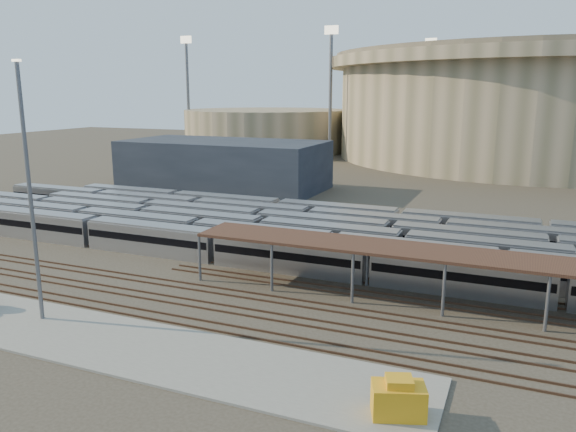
{
  "coord_description": "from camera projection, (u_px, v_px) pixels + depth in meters",
  "views": [
    {
      "loc": [
        23.38,
        -48.57,
        20.11
      ],
      "look_at": [
        -2.13,
        12.0,
        5.49
      ],
      "focal_mm": 35.0,
      "sensor_mm": 36.0,
      "label": 1
    }
  ],
  "objects": [
    {
      "name": "stadium",
      "position": [
        534.0,
        104.0,
        169.82
      ],
      "size": [
        124.0,
        124.0,
        32.5
      ],
      "color": "tan",
      "rests_on": "ground"
    },
    {
      "name": "yard_light_pole",
      "position": [
        30.0,
        194.0,
        47.94
      ],
      "size": [
        0.81,
        0.36,
        22.48
      ],
      "color": "slate",
      "rests_on": "apron"
    },
    {
      "name": "inspection_shed",
      "position": [
        498.0,
        261.0,
        51.1
      ],
      "size": [
        60.3,
        6.0,
        5.3
      ],
      "color": "slate",
      "rests_on": "ground"
    },
    {
      "name": "empty_tracks",
      "position": [
        238.0,
        311.0,
        52.4
      ],
      "size": [
        170.0,
        9.62,
        0.18
      ],
      "color": "#4C3323",
      "rests_on": "ground"
    },
    {
      "name": "ground",
      "position": [
        261.0,
        294.0,
        56.92
      ],
      "size": [
        420.0,
        420.0,
        0.0
      ],
      "primitive_type": "plane",
      "color": "#383026",
      "rests_on": "ground"
    },
    {
      "name": "apron",
      "position": [
        126.0,
        345.0,
        45.3
      ],
      "size": [
        50.0,
        9.0,
        0.2
      ],
      "primitive_type": "cube",
      "color": "gray",
      "rests_on": "ground"
    },
    {
      "name": "yellow_equipment",
      "position": [
        398.0,
        400.0,
        35.08
      ],
      "size": [
        3.8,
        3.05,
        2.06
      ],
      "primitive_type": "cube",
      "rotation": [
        0.0,
        0.0,
        0.34
      ],
      "color": "orange",
      "rests_on": "apron"
    },
    {
      "name": "subway_trains",
      "position": [
        320.0,
        235.0,
        73.29
      ],
      "size": [
        130.23,
        23.9,
        3.6
      ],
      "color": "#A4A3A8",
      "rests_on": "ground"
    },
    {
      "name": "service_building",
      "position": [
        224.0,
        165.0,
        118.58
      ],
      "size": [
        42.0,
        20.0,
        10.0
      ],
      "primitive_type": "cube",
      "color": "#1E232D",
      "rests_on": "ground"
    },
    {
      "name": "secondary_arena",
      "position": [
        266.0,
        130.0,
        195.09
      ],
      "size": [
        56.0,
        56.0,
        14.0
      ],
      "primitive_type": "cylinder",
      "color": "tan",
      "rests_on": "ground"
    },
    {
      "name": "floodlight_1",
      "position": [
        188.0,
        90.0,
        192.6
      ],
      "size": [
        4.0,
        1.0,
        38.4
      ],
      "color": "slate",
      "rests_on": "ground"
    },
    {
      "name": "floodlight_3",
      "position": [
        428.0,
        90.0,
        200.17
      ],
      "size": [
        4.0,
        1.0,
        38.4
      ],
      "color": "slate",
      "rests_on": "ground"
    },
    {
      "name": "floodlight_0",
      "position": [
        330.0,
        90.0,
        162.76
      ],
      "size": [
        4.0,
        1.0,
        38.4
      ],
      "color": "slate",
      "rests_on": "ground"
    }
  ]
}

